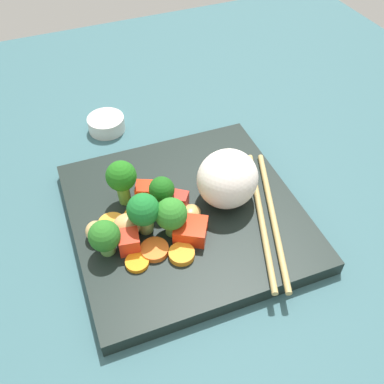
{
  "coord_description": "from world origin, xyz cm",
  "views": [
    {
      "loc": [
        -12.34,
        -31.77,
        39.82
      ],
      "look_at": [
        1.02,
        0.65,
        3.84
      ],
      "focal_mm": 41.12,
      "sensor_mm": 36.0,
      "label": 1
    }
  ],
  "objects_px": {
    "broccoli_floret_2": "(121,178)",
    "rice_mound": "(226,176)",
    "square_plate": "(186,215)",
    "sauce_cup": "(106,124)",
    "chopstick_pair": "(267,216)",
    "carrot_slice_0": "(112,224)"
  },
  "relations": [
    {
      "from": "rice_mound",
      "to": "sauce_cup",
      "type": "height_order",
      "value": "rice_mound"
    },
    {
      "from": "sauce_cup",
      "to": "chopstick_pair",
      "type": "bearing_deg",
      "value": -64.09
    },
    {
      "from": "broccoli_floret_2",
      "to": "rice_mound",
      "type": "bearing_deg",
      "value": -18.06
    },
    {
      "from": "square_plate",
      "to": "chopstick_pair",
      "type": "distance_m",
      "value": 0.09
    },
    {
      "from": "rice_mound",
      "to": "chopstick_pair",
      "type": "distance_m",
      "value": 0.07
    },
    {
      "from": "carrot_slice_0",
      "to": "sauce_cup",
      "type": "xyz_separation_m",
      "value": [
        0.04,
        0.2,
        -0.01
      ]
    },
    {
      "from": "square_plate",
      "to": "sauce_cup",
      "type": "relative_size",
      "value": 4.88
    },
    {
      "from": "rice_mound",
      "to": "sauce_cup",
      "type": "distance_m",
      "value": 0.23
    },
    {
      "from": "broccoli_floret_2",
      "to": "carrot_slice_0",
      "type": "bearing_deg",
      "value": -126.75
    },
    {
      "from": "carrot_slice_0",
      "to": "chopstick_pair",
      "type": "relative_size",
      "value": 0.15
    },
    {
      "from": "broccoli_floret_2",
      "to": "chopstick_pair",
      "type": "xyz_separation_m",
      "value": [
        0.14,
        -0.09,
        -0.03
      ]
    },
    {
      "from": "rice_mound",
      "to": "broccoli_floret_2",
      "type": "relative_size",
      "value": 1.3
    },
    {
      "from": "carrot_slice_0",
      "to": "sauce_cup",
      "type": "relative_size",
      "value": 0.57
    },
    {
      "from": "rice_mound",
      "to": "chopstick_pair",
      "type": "relative_size",
      "value": 0.38
    },
    {
      "from": "square_plate",
      "to": "sauce_cup",
      "type": "xyz_separation_m",
      "value": [
        -0.04,
        0.21,
        0.0
      ]
    },
    {
      "from": "square_plate",
      "to": "chopstick_pair",
      "type": "bearing_deg",
      "value": -29.39
    },
    {
      "from": "rice_mound",
      "to": "broccoli_floret_2",
      "type": "bearing_deg",
      "value": 161.94
    },
    {
      "from": "carrot_slice_0",
      "to": "sauce_cup",
      "type": "height_order",
      "value": "carrot_slice_0"
    },
    {
      "from": "rice_mound",
      "to": "carrot_slice_0",
      "type": "xyz_separation_m",
      "value": [
        -0.14,
        0.0,
        -0.03
      ]
    },
    {
      "from": "rice_mound",
      "to": "broccoli_floret_2",
      "type": "distance_m",
      "value": 0.12
    },
    {
      "from": "chopstick_pair",
      "to": "rice_mound",
      "type": "bearing_deg",
      "value": 51.06
    },
    {
      "from": "square_plate",
      "to": "broccoli_floret_2",
      "type": "distance_m",
      "value": 0.09
    }
  ]
}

